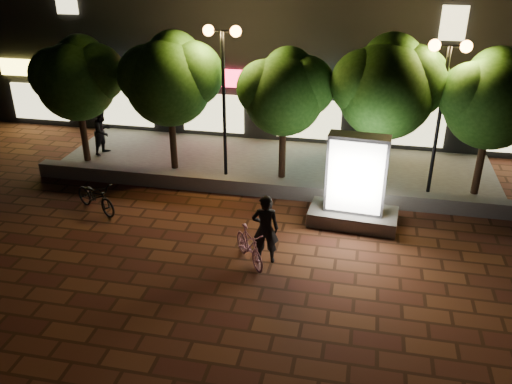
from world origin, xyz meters
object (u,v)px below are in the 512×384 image
(tree_left, at_px, (171,77))
(pedestrian, at_px, (103,131))
(tree_mid, at_px, (286,90))
(tree_far_right, at_px, (494,96))
(scooter_parked, at_px, (96,197))
(ad_kiosk, at_px, (355,189))
(tree_far_left, at_px, (78,76))
(street_lamp_right, at_px, (445,79))
(street_lamp_left, at_px, (223,64))
(rider, at_px, (265,229))
(scooter_pink, at_px, (249,246))
(tree_right, at_px, (389,84))

(tree_left, relative_size, pedestrian, 2.73)
(tree_mid, xyz_separation_m, tree_far_right, (6.50, 0.00, 0.15))
(scooter_parked, bearing_deg, ad_kiosk, -55.02)
(tree_far_left, bearing_deg, street_lamp_right, -1.21)
(pedestrian, bearing_deg, street_lamp_left, -86.96)
(tree_far_left, height_order, rider, tree_far_left)
(pedestrian, bearing_deg, tree_left, -88.96)
(street_lamp_left, relative_size, scooter_pink, 3.13)
(tree_far_left, distance_m, scooter_pink, 9.71)
(tree_mid, bearing_deg, rider, -86.00)
(tree_mid, bearing_deg, scooter_parked, -145.50)
(street_lamp_right, height_order, pedestrian, street_lamp_right)
(tree_mid, distance_m, rider, 5.84)
(street_lamp_right, distance_m, scooter_parked, 11.36)
(scooter_pink, bearing_deg, tree_mid, 53.53)
(tree_mid, relative_size, rider, 2.32)
(tree_left, distance_m, tree_far_right, 10.50)
(ad_kiosk, bearing_deg, scooter_pink, -133.77)
(ad_kiosk, height_order, pedestrian, ad_kiosk)
(tree_right, distance_m, pedestrian, 10.85)
(tree_far_left, bearing_deg, street_lamp_left, -2.76)
(tree_right, height_order, tree_far_right, tree_right)
(tree_far_left, relative_size, tree_far_right, 0.97)
(scooter_pink, distance_m, scooter_parked, 5.63)
(street_lamp_right, bearing_deg, ad_kiosk, -132.95)
(tree_mid, bearing_deg, tree_far_left, 180.00)
(ad_kiosk, relative_size, scooter_pink, 1.70)
(tree_far_left, height_order, pedestrian, tree_far_left)
(tree_far_left, bearing_deg, tree_far_right, 0.00)
(scooter_pink, relative_size, scooter_parked, 0.87)
(tree_mid, xyz_separation_m, rider, (0.38, -5.38, -2.25))
(tree_far_left, relative_size, tree_mid, 1.03)
(tree_far_left, xyz_separation_m, tree_right, (10.80, 0.00, 0.27))
(street_lamp_left, bearing_deg, tree_left, 172.30)
(tree_left, xyz_separation_m, street_lamp_left, (1.95, -0.26, 0.58))
(tree_far_right, distance_m, pedestrian, 13.93)
(tree_far_right, height_order, scooter_parked, tree_far_right)
(tree_left, xyz_separation_m, rider, (4.37, -5.38, -2.47))
(tree_right, bearing_deg, street_lamp_right, -9.10)
(tree_left, xyz_separation_m, scooter_pink, (3.97, -5.53, -2.95))
(tree_right, xyz_separation_m, scooter_parked, (-8.65, -3.67, -3.07))
(tree_far_left, distance_m, rider, 9.81)
(street_lamp_left, bearing_deg, pedestrian, 168.94)
(pedestrian, bearing_deg, scooter_pink, -117.03)
(scooter_parked, bearing_deg, tree_left, 8.76)
(street_lamp_left, bearing_deg, street_lamp_right, 0.00)
(tree_far_left, distance_m, scooter_parked, 5.09)
(street_lamp_right, relative_size, scooter_pink, 3.01)
(street_lamp_left, distance_m, scooter_pink, 6.65)
(tree_mid, bearing_deg, tree_right, 0.00)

